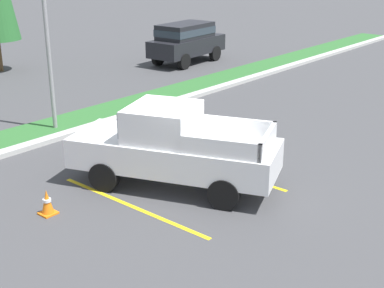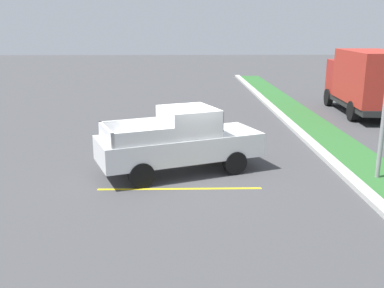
{
  "view_description": "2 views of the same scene",
  "coord_description": "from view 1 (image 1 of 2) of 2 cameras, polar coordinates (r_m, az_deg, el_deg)",
  "views": [
    {
      "loc": [
        -9.47,
        -8.69,
        5.71
      ],
      "look_at": [
        0.1,
        -0.59,
        1.14
      ],
      "focal_mm": 49.95,
      "sensor_mm": 36.0,
      "label": 1
    },
    {
      "loc": [
        13.38,
        -0.15,
        4.61
      ],
      "look_at": [
        0.43,
        0.13,
        1.11
      ],
      "focal_mm": 40.97,
      "sensor_mm": 36.0,
      "label": 2
    }
  ],
  "objects": [
    {
      "name": "ground_plane",
      "position": [
        14.07,
        -2.1,
        -3.92
      ],
      "size": [
        120.0,
        120.0,
        0.0
      ],
      "primitive_type": "plane",
      "color": "#424244"
    },
    {
      "name": "parking_line_near",
      "position": [
        12.8,
        -6.54,
        -6.57
      ],
      "size": [
        0.12,
        4.8,
        0.01
      ],
      "primitive_type": "cube",
      "color": "yellow",
      "rests_on": "ground"
    },
    {
      "name": "parking_line_far",
      "position": [
        14.88,
        2.14,
        -2.52
      ],
      "size": [
        0.12,
        4.8,
        0.01
      ],
      "primitive_type": "cube",
      "color": "yellow",
      "rests_on": "ground"
    },
    {
      "name": "curb_strip",
      "position": [
        17.58,
        -14.26,
        0.71
      ],
      "size": [
        56.0,
        0.4,
        0.15
      ],
      "primitive_type": "cube",
      "color": "#B2B2AD",
      "rests_on": "ground"
    },
    {
      "name": "grass_median",
      "position": [
        18.46,
        -16.27,
        1.3
      ],
      "size": [
        56.0,
        1.8,
        0.06
      ],
      "primitive_type": "cube",
      "color": "#2D662D",
      "rests_on": "ground"
    },
    {
      "name": "pickup_truck_main",
      "position": [
        13.42,
        -2.11,
        -0.34
      ],
      "size": [
        3.67,
        5.55,
        2.1
      ],
      "color": "black",
      "rests_on": "ground"
    },
    {
      "name": "suv_distant",
      "position": [
        28.65,
        -0.6,
        11.07
      ],
      "size": [
        4.72,
        2.21,
        2.1
      ],
      "color": "black",
      "rests_on": "ground"
    },
    {
      "name": "street_light",
      "position": [
        17.7,
        -15.17,
        13.68
      ],
      "size": [
        0.24,
        1.49,
        6.81
      ],
      "color": "gray",
      "rests_on": "ground"
    },
    {
      "name": "traffic_cone",
      "position": [
        12.67,
        -15.21,
        -6.04
      ],
      "size": [
        0.36,
        0.36,
        0.6
      ],
      "color": "orange",
      "rests_on": "ground"
    }
  ]
}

